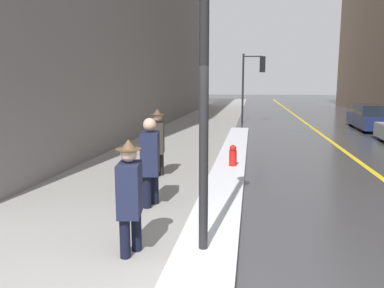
% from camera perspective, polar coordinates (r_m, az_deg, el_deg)
% --- Properties ---
extents(sidewalk_slab, '(4.00, 80.00, 0.01)m').
position_cam_1_polar(sidewalk_slab, '(18.91, 0.46, 2.21)').
color(sidewalk_slab, gray).
rests_on(sidewalk_slab, ground).
extents(road_centre_stripe, '(0.16, 80.00, 0.00)m').
position_cam_1_polar(road_centre_stripe, '(18.98, 18.68, 1.74)').
color(road_centre_stripe, gold).
rests_on(road_centre_stripe, ground).
extents(snow_bank_curb, '(0.84, 16.56, 0.14)m').
position_cam_1_polar(snow_bank_curb, '(10.61, 5.87, -2.96)').
color(snow_bank_curb, silver).
rests_on(snow_bank_curb, ground).
extents(lamp_post, '(0.28, 0.28, 4.66)m').
position_cam_1_polar(lamp_post, '(4.70, 1.87, 15.56)').
color(lamp_post, black).
rests_on(lamp_post, ground).
extents(traffic_light_near, '(1.31, 0.41, 4.00)m').
position_cam_1_polar(traffic_light_near, '(22.28, 9.52, 10.58)').
color(traffic_light_near, black).
rests_on(traffic_light_near, ground).
extents(pedestrian_in_fedora, '(0.36, 0.53, 1.58)m').
position_cam_1_polar(pedestrian_in_fedora, '(5.03, -9.47, -7.36)').
color(pedestrian_in_fedora, black).
rests_on(pedestrian_in_fedora, ground).
extents(pedestrian_trailing, '(0.40, 0.77, 1.67)m').
position_cam_1_polar(pedestrian_trailing, '(6.98, -6.38, -2.14)').
color(pedestrian_trailing, black).
rests_on(pedestrian_trailing, ground).
extents(pedestrian_in_glasses, '(0.39, 0.75, 1.69)m').
position_cam_1_polar(pedestrian_in_glasses, '(9.22, -5.25, 0.61)').
color(pedestrian_in_glasses, black).
rests_on(pedestrian_in_glasses, ground).
extents(parked_car_navy, '(1.94, 4.51, 1.27)m').
position_cam_1_polar(parked_car_navy, '(21.10, 25.90, 3.62)').
color(parked_car_navy, navy).
rests_on(parked_car_navy, ground).
extents(fire_hydrant, '(0.20, 0.20, 0.70)m').
position_cam_1_polar(fire_hydrant, '(9.96, 6.25, -2.14)').
color(fire_hydrant, red).
rests_on(fire_hydrant, ground).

